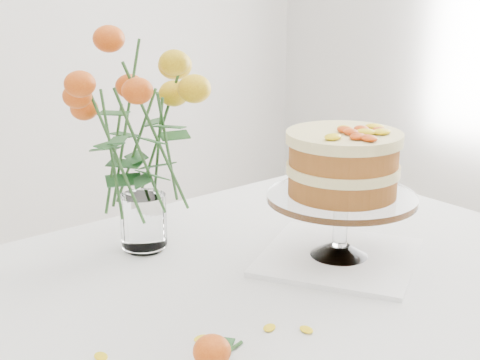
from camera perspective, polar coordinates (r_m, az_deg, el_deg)
The scene contains 10 objects.
table at distance 1.20m, azimuth -1.35°, elevation -13.15°, with size 1.43×0.93×0.76m.
napkin at distance 1.30m, azimuth 8.43°, elevation -6.51°, with size 0.28×0.28×0.01m, color white.
cake_stand at distance 1.25m, azimuth 8.76°, elevation 0.82°, with size 0.28×0.28×0.25m.
rose_vase at distance 1.27m, azimuth -8.62°, elevation 5.28°, with size 0.34×0.34×0.45m.
loose_rose_far at distance 0.96m, azimuth -2.39°, elevation -14.39°, with size 0.10×0.05×0.05m.
stray_petal_a at distance 1.02m, azimuth -3.31°, elevation -13.37°, with size 0.03×0.02×0.00m, color yellow.
stray_petal_b at distance 1.05m, azimuth 2.53°, elevation -12.50°, with size 0.03×0.02×0.00m, color yellow.
stray_petal_c at distance 1.05m, azimuth 5.68°, elevation -12.61°, with size 0.03×0.02×0.00m, color yellow.
stray_petal_d at distance 1.00m, azimuth -11.78°, elevation -14.54°, with size 0.03×0.02×0.00m, color yellow.
stray_petal_f at distance 1.30m, azimuth 11.45°, elevation -6.88°, with size 0.03×0.02×0.00m, color yellow.
Camera 1 is at (-0.63, -0.82, 1.27)m, focal length 50.00 mm.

